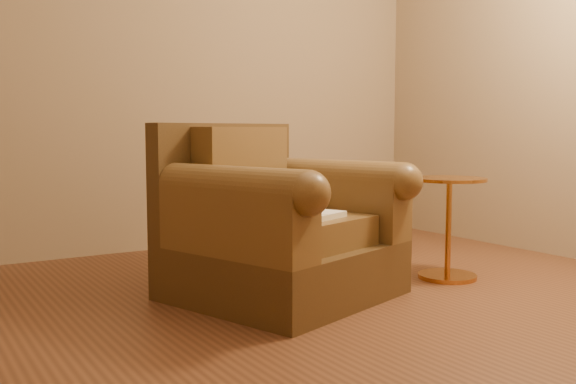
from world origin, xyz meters
TOP-DOWN VIEW (x-y plane):
  - floor at (0.00, 0.00)m, footprint 4.00×4.00m
  - armchair at (0.01, 0.57)m, footprint 1.14×1.11m
  - teddy_bear at (-0.03, 0.64)m, footprint 0.15×0.18m
  - guidebook at (0.03, 0.34)m, footprint 0.39×0.32m
  - side_table at (0.95, 0.37)m, footprint 0.38×0.38m

SIDE VIEW (x-z plane):
  - floor at x=0.00m, z-range 0.00..0.00m
  - side_table at x=0.95m, z-range 0.02..0.56m
  - armchair at x=0.01m, z-range -0.09..0.73m
  - guidebook at x=0.03m, z-range 0.39..0.42m
  - teddy_bear at x=-0.03m, z-range 0.37..0.58m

